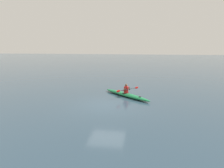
{
  "coord_description": "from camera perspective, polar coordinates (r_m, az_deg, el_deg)",
  "views": [
    {
      "loc": [
        -2.46,
        12.87,
        4.05
      ],
      "look_at": [
        -0.28,
        -0.52,
        1.39
      ],
      "focal_mm": 31.6,
      "sensor_mm": 36.0,
      "label": 1
    }
  ],
  "objects": [
    {
      "name": "ground_plane",
      "position": [
        13.72,
        -1.51,
        -6.1
      ],
      "size": [
        160.0,
        160.0,
        0.0
      ],
      "primitive_type": "plane",
      "color": "#283D4C"
    },
    {
      "name": "kayak",
      "position": [
        15.97,
        4.11,
        -3.09
      ],
      "size": [
        4.14,
        3.79,
        0.29
      ],
      "color": "#19723F",
      "rests_on": "ground"
    },
    {
      "name": "kayaker",
      "position": [
        15.85,
        4.16,
        -1.5
      ],
      "size": [
        1.62,
        1.81,
        0.74
      ],
      "color": "red",
      "rests_on": "kayak"
    }
  ]
}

